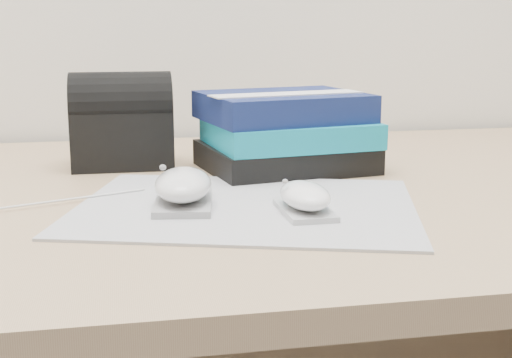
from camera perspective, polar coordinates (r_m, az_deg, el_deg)
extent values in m
cube|color=#A37F5A|center=(0.92, 2.96, -1.30)|extent=(1.60, 0.80, 0.03)
cube|color=#A37F5A|center=(1.40, -1.04, -12.24)|extent=(1.52, 0.03, 0.35)
cube|color=gray|center=(0.80, -0.81, -2.22)|extent=(0.45, 0.39, 0.00)
cube|color=#969698|center=(0.80, -5.82, -1.86)|extent=(0.08, 0.12, 0.01)
ellipsoid|color=white|center=(0.80, -5.85, -0.43)|extent=(0.08, 0.12, 0.03)
ellipsoid|color=gray|center=(0.79, -7.47, 0.93)|extent=(0.01, 0.01, 0.01)
cube|color=#AFB0B2|center=(0.77, 3.92, -2.51)|extent=(0.05, 0.09, 0.01)
ellipsoid|color=white|center=(0.77, 3.94, -1.31)|extent=(0.05, 0.09, 0.03)
ellipsoid|color=#9B9C9E|center=(0.76, 2.35, -0.20)|extent=(0.01, 0.01, 0.01)
cylinder|color=white|center=(0.85, -15.22, -1.65)|extent=(0.19, 0.08, 0.00)
cube|color=black|center=(1.01, 2.35, 1.79)|extent=(0.25, 0.21, 0.04)
cube|color=#0F8DA9|center=(1.00, 2.70, 3.73)|extent=(0.24, 0.20, 0.03)
cube|color=navy|center=(1.00, 2.17, 5.82)|extent=(0.24, 0.21, 0.04)
cube|color=white|center=(0.98, 2.49, 6.81)|extent=(0.22, 0.09, 0.00)
cube|color=black|center=(1.04, -10.63, 3.23)|extent=(0.14, 0.10, 0.08)
cylinder|color=black|center=(1.04, -10.73, 5.73)|extent=(0.14, 0.10, 0.10)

